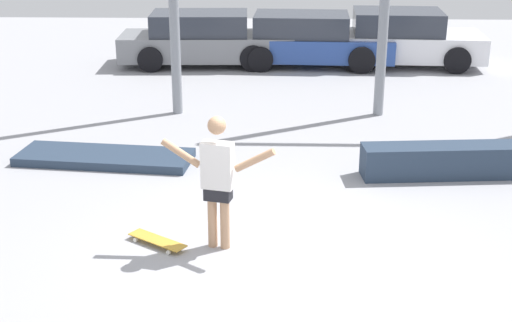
% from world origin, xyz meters
% --- Properties ---
extents(ground_plane, '(36.00, 36.00, 0.00)m').
position_xyz_m(ground_plane, '(0.00, 0.00, 0.00)').
color(ground_plane, '#9E9EA3').
extents(skateboarder, '(1.43, 0.43, 1.72)m').
position_xyz_m(skateboarder, '(-0.72, 0.16, 0.96)').
color(skateboarder, tan).
rests_on(skateboarder, ground_plane).
extents(skateboard, '(0.81, 0.65, 0.08)m').
position_xyz_m(skateboard, '(-1.51, 0.18, 0.06)').
color(skateboard, gold).
rests_on(skateboard, ground_plane).
extents(grind_box, '(2.61, 0.74, 0.51)m').
position_xyz_m(grind_box, '(2.62, 2.69, 0.26)').
color(grind_box, '#28384C').
rests_on(grind_box, ground_plane).
extents(manual_pad, '(2.97, 1.25, 0.14)m').
position_xyz_m(manual_pad, '(-2.87, 3.18, 0.07)').
color(manual_pad, '#28384C').
rests_on(manual_pad, ground_plane).
extents(parked_car_grey, '(4.51, 2.00, 1.36)m').
position_xyz_m(parked_car_grey, '(-1.90, 10.50, 0.65)').
color(parked_car_grey, slate).
rests_on(parked_car_grey, ground_plane).
extents(parked_car_blue, '(4.43, 2.06, 1.33)m').
position_xyz_m(parked_car_blue, '(0.71, 10.54, 0.64)').
color(parked_car_blue, '#284793').
rests_on(parked_car_blue, ground_plane).
extents(parked_car_white, '(4.14, 2.19, 1.40)m').
position_xyz_m(parked_car_white, '(3.19, 10.65, 0.68)').
color(parked_car_white, white).
rests_on(parked_car_white, ground_plane).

